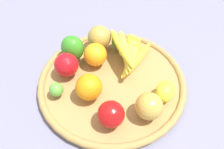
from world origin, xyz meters
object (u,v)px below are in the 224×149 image
lemon_0 (133,44)px  apple_1 (149,106)px  orange_1 (89,87)px  orange_0 (95,55)px  apple_0 (66,65)px  lime_0 (119,41)px  apple_3 (111,114)px  bell_pepper (72,48)px  banana_bunch (129,53)px  apple_2 (99,37)px  lime_1 (56,90)px  lemon_1 (165,91)px

lemon_0 → apple_1: bearing=92.2°
apple_1 → orange_1: bearing=-24.5°
orange_0 → apple_0: 0.10m
orange_0 → lime_0: bearing=-138.2°
lime_0 → apple_1: apple_1 is taller
orange_1 → orange_0: orange_1 is taller
orange_0 → apple_3: bearing=99.6°
apple_0 → bell_pepper: bearing=-103.1°
orange_1 → orange_0: (-0.02, -0.13, -0.00)m
banana_bunch → apple_2: (0.09, -0.08, 0.00)m
apple_2 → apple_1: (-0.12, 0.28, -0.00)m
orange_1 → orange_0: bearing=-98.7°
bell_pepper → apple_3: bearing=-40.5°
apple_0 → lime_1: bearing=72.0°
banana_bunch → orange_0: (0.11, -0.00, -0.00)m
apple_2 → apple_3: (-0.02, 0.30, -0.00)m
lime_0 → lemon_1: bearing=117.5°
lemon_1 → orange_1: orange_1 is taller
banana_bunch → bell_pepper: 0.18m
orange_0 → apple_3: orange_0 is taller
apple_3 → banana_bunch: bearing=-107.8°
lemon_0 → bell_pepper: bearing=7.9°
lime_1 → lime_0: bearing=-135.5°
lemon_1 → lime_0: (0.11, -0.22, -0.00)m
orange_0 → bell_pepper: bearing=-21.7°
apple_3 → lemon_0: 0.29m
orange_0 → lemon_0: 0.14m
lime_1 → apple_1: (-0.25, 0.08, 0.02)m
lime_0 → bell_pepper: bell_pepper is taller
lemon_0 → lemon_1: bearing=108.0°
apple_0 → apple_1: 0.28m
lime_0 → apple_2: 0.07m
lime_0 → orange_1: 0.22m
orange_0 → apple_0: same height
apple_2 → lime_1: apple_2 is taller
lime_0 → apple_0: (0.17, 0.11, 0.01)m
apple_0 → apple_2: (-0.10, -0.12, 0.00)m
lemon_1 → bell_pepper: 0.32m
banana_bunch → orange_0: 0.11m
apple_3 → apple_2: bearing=-85.8°
lime_0 → lime_1: (0.19, 0.19, -0.00)m
lime_1 → apple_0: bearing=-108.0°
orange_1 → apple_0: (0.07, -0.09, -0.00)m
lemon_1 → banana_bunch: bearing=-59.3°
lime_1 → apple_1: 0.26m
banana_bunch → apple_1: same height
lime_1 → apple_3: bearing=146.5°
orange_1 → apple_0: size_ratio=1.03×
orange_1 → apple_0: bearing=-53.0°
apple_0 → lime_0: bearing=-146.6°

